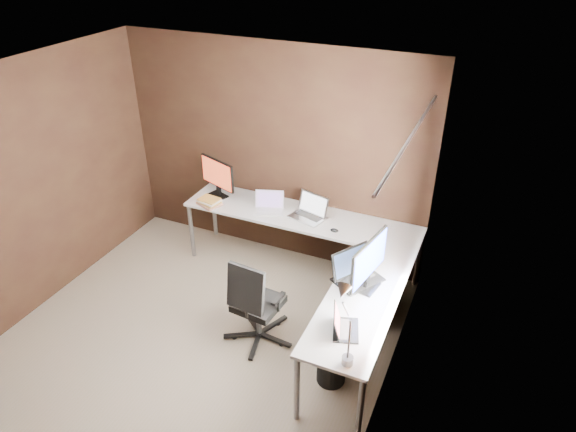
{
  "coord_description": "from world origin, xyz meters",
  "views": [
    {
      "loc": [
        2.3,
        -2.99,
        3.59
      ],
      "look_at": [
        0.57,
        0.95,
        1.04
      ],
      "focal_mm": 32.0,
      "sensor_mm": 36.0,
      "label": 1
    }
  ],
  "objects_px": {
    "monitor_left": "(217,176)",
    "desk_lamp": "(345,314)",
    "laptop_silver": "(310,212)",
    "laptop_white": "(269,206)",
    "laptop_black_small": "(342,326)",
    "wastebasket": "(331,367)",
    "drawer_pedestal": "(373,286)",
    "book_stack": "(209,202)",
    "office_chair": "(257,317)",
    "monitor_right": "(369,262)",
    "laptop_black_big": "(355,273)"
  },
  "relations": [
    {
      "from": "laptop_black_small",
      "to": "laptop_black_big",
      "type": "bearing_deg",
      "value": -8.75
    },
    {
      "from": "monitor_right",
      "to": "wastebasket",
      "type": "height_order",
      "value": "monitor_right"
    },
    {
      "from": "drawer_pedestal",
      "to": "laptop_silver",
      "type": "distance_m",
      "value": 1.05
    },
    {
      "from": "laptop_black_big",
      "to": "book_stack",
      "type": "xyz_separation_m",
      "value": [
        -1.92,
        0.64,
        -0.02
      ]
    },
    {
      "from": "laptop_white",
      "to": "office_chair",
      "type": "relative_size",
      "value": 0.39
    },
    {
      "from": "monitor_left",
      "to": "laptop_black_big",
      "type": "xyz_separation_m",
      "value": [
        1.94,
        -0.88,
        -0.2
      ]
    },
    {
      "from": "drawer_pedestal",
      "to": "monitor_left",
      "type": "bearing_deg",
      "value": 169.15
    },
    {
      "from": "office_chair",
      "to": "desk_lamp",
      "type": "bearing_deg",
      "value": -23.9
    },
    {
      "from": "laptop_silver",
      "to": "wastebasket",
      "type": "height_order",
      "value": "laptop_silver"
    },
    {
      "from": "drawer_pedestal",
      "to": "office_chair",
      "type": "relative_size",
      "value": 0.64
    },
    {
      "from": "laptop_white",
      "to": "laptop_black_small",
      "type": "relative_size",
      "value": 1.11
    },
    {
      "from": "laptop_silver",
      "to": "laptop_black_big",
      "type": "bearing_deg",
      "value": -31.94
    },
    {
      "from": "office_chair",
      "to": "laptop_black_big",
      "type": "bearing_deg",
      "value": 29.9
    },
    {
      "from": "office_chair",
      "to": "monitor_right",
      "type": "bearing_deg",
      "value": 22.01
    },
    {
      "from": "monitor_right",
      "to": "wastebasket",
      "type": "bearing_deg",
      "value": 175.73
    },
    {
      "from": "monitor_right",
      "to": "monitor_left",
      "type": "bearing_deg",
      "value": 75.97
    },
    {
      "from": "wastebasket",
      "to": "monitor_right",
      "type": "bearing_deg",
      "value": 74.78
    },
    {
      "from": "monitor_right",
      "to": "laptop_black_big",
      "type": "xyz_separation_m",
      "value": [
        -0.14,
        0.09,
        -0.22
      ]
    },
    {
      "from": "monitor_left",
      "to": "desk_lamp",
      "type": "distance_m",
      "value": 2.8
    },
    {
      "from": "monitor_right",
      "to": "desk_lamp",
      "type": "height_order",
      "value": "desk_lamp"
    },
    {
      "from": "laptop_white",
      "to": "laptop_silver",
      "type": "height_order",
      "value": "laptop_silver"
    },
    {
      "from": "book_stack",
      "to": "drawer_pedestal",
      "type": "bearing_deg",
      "value": -4.3
    },
    {
      "from": "office_chair",
      "to": "laptop_white",
      "type": "bearing_deg",
      "value": 115.2
    },
    {
      "from": "laptop_white",
      "to": "wastebasket",
      "type": "height_order",
      "value": "laptop_white"
    },
    {
      "from": "laptop_silver",
      "to": "office_chair",
      "type": "relative_size",
      "value": 0.45
    },
    {
      "from": "laptop_black_big",
      "to": "drawer_pedestal",
      "type": "bearing_deg",
      "value": 24.17
    },
    {
      "from": "monitor_left",
      "to": "office_chair",
      "type": "xyz_separation_m",
      "value": [
        1.11,
        -1.25,
        -0.71
      ]
    },
    {
      "from": "monitor_left",
      "to": "book_stack",
      "type": "relative_size",
      "value": 1.68
    },
    {
      "from": "laptop_black_small",
      "to": "book_stack",
      "type": "bearing_deg",
      "value": 38.75
    },
    {
      "from": "drawer_pedestal",
      "to": "laptop_black_small",
      "type": "relative_size",
      "value": 1.79
    },
    {
      "from": "laptop_black_small",
      "to": "book_stack",
      "type": "height_order",
      "value": "laptop_black_small"
    },
    {
      "from": "desk_lamp",
      "to": "wastebasket",
      "type": "distance_m",
      "value": 1.07
    },
    {
      "from": "laptop_white",
      "to": "monitor_left",
      "type": "bearing_deg",
      "value": 155.51
    },
    {
      "from": "laptop_silver",
      "to": "monitor_left",
      "type": "bearing_deg",
      "value": -165.47
    },
    {
      "from": "monitor_left",
      "to": "monitor_right",
      "type": "height_order",
      "value": "monitor_right"
    },
    {
      "from": "laptop_silver",
      "to": "laptop_black_big",
      "type": "height_order",
      "value": "laptop_black_big"
    },
    {
      "from": "monitor_right",
      "to": "laptop_black_small",
      "type": "relative_size",
      "value": 1.8
    },
    {
      "from": "monitor_left",
      "to": "desk_lamp",
      "type": "bearing_deg",
      "value": -20.46
    },
    {
      "from": "laptop_silver",
      "to": "desk_lamp",
      "type": "height_order",
      "value": "desk_lamp"
    },
    {
      "from": "office_chair",
      "to": "wastebasket",
      "type": "height_order",
      "value": "office_chair"
    },
    {
      "from": "laptop_white",
      "to": "laptop_silver",
      "type": "xyz_separation_m",
      "value": [
        0.47,
        0.05,
        0.01
      ]
    },
    {
      "from": "laptop_silver",
      "to": "laptop_white",
      "type": "bearing_deg",
      "value": -157.92
    },
    {
      "from": "laptop_black_small",
      "to": "office_chair",
      "type": "relative_size",
      "value": 0.36
    },
    {
      "from": "laptop_black_big",
      "to": "laptop_black_small",
      "type": "bearing_deg",
      "value": -138.29
    },
    {
      "from": "book_stack",
      "to": "desk_lamp",
      "type": "xyz_separation_m",
      "value": [
        2.11,
        -1.59,
        0.37
      ]
    },
    {
      "from": "laptop_black_big",
      "to": "office_chair",
      "type": "distance_m",
      "value": 1.04
    },
    {
      "from": "laptop_white",
      "to": "laptop_black_big",
      "type": "distance_m",
      "value": 1.48
    },
    {
      "from": "monitor_right",
      "to": "laptop_silver",
      "type": "relative_size",
      "value": 1.41
    },
    {
      "from": "book_stack",
      "to": "wastebasket",
      "type": "height_order",
      "value": "book_stack"
    },
    {
      "from": "monitor_left",
      "to": "laptop_silver",
      "type": "height_order",
      "value": "monitor_left"
    }
  ]
}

